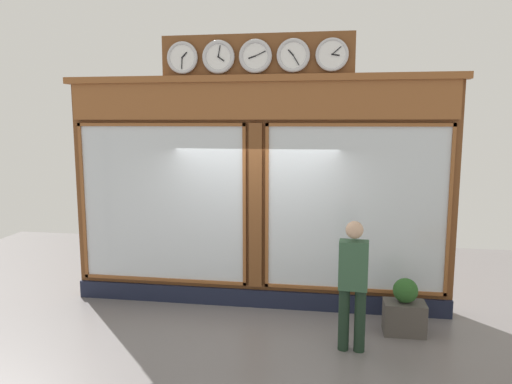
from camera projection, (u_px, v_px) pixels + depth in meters
The scene contains 4 objects.
shop_facade at pixel (257, 190), 7.44m from camera, with size 6.04×0.42×4.19m.
pedestrian at pixel (353, 280), 6.00m from camera, with size 0.38×0.25×1.69m.
planter_box at pixel (404, 318), 6.59m from camera, with size 0.56×0.36×0.45m, color #4C4742.
planter_shrub at pixel (405, 290), 6.53m from camera, with size 0.34×0.34×0.34m, color #285623.
Camera 1 is at (-1.12, 7.16, 2.91)m, focal length 33.55 mm.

